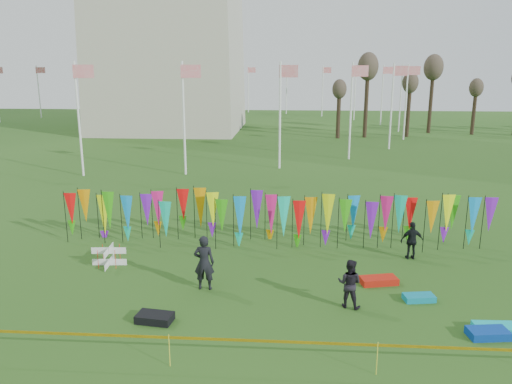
# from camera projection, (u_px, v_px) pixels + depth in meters

# --- Properties ---
(ground) EXTENTS (160.00, 160.00, 0.00)m
(ground) POSITION_uv_depth(u_px,v_px,m) (261.00, 315.00, 15.54)
(ground) COLOR #214914
(ground) RESTS_ON ground
(flagpole_ring) EXTENTS (57.40, 56.16, 8.00)m
(flagpole_ring) POSITION_uv_depth(u_px,v_px,m) (172.00, 98.00, 62.01)
(flagpole_ring) COLOR white
(flagpole_ring) RESTS_ON ground
(banner_row) EXTENTS (18.64, 0.64, 2.26)m
(banner_row) POSITION_uv_depth(u_px,v_px,m) (277.00, 214.00, 21.49)
(banner_row) COLOR black
(banner_row) RESTS_ON ground
(caution_tape_near) EXTENTS (26.00, 0.02, 0.90)m
(caution_tape_near) POSITION_uv_depth(u_px,v_px,m) (245.00, 342.00, 12.54)
(caution_tape_near) COLOR #ECB804
(caution_tape_near) RESTS_ON ground
(box_kite) EXTENTS (0.68, 0.68, 0.76)m
(box_kite) POSITION_uv_depth(u_px,v_px,m) (109.00, 256.00, 19.35)
(box_kite) COLOR red
(box_kite) RESTS_ON ground
(person_left) EXTENTS (0.72, 0.53, 1.94)m
(person_left) POSITION_uv_depth(u_px,v_px,m) (204.00, 263.00, 17.16)
(person_left) COLOR black
(person_left) RESTS_ON ground
(person_mid) EXTENTS (0.90, 0.72, 1.61)m
(person_mid) POSITION_uv_depth(u_px,v_px,m) (349.00, 283.00, 15.90)
(person_mid) COLOR black
(person_mid) RESTS_ON ground
(person_right) EXTENTS (0.94, 0.58, 1.54)m
(person_right) POSITION_uv_depth(u_px,v_px,m) (412.00, 241.00, 19.96)
(person_right) COLOR black
(person_right) RESTS_ON ground
(kite_bag_turquoise) EXTENTS (1.06, 0.65, 0.20)m
(kite_bag_turquoise) POSITION_uv_depth(u_px,v_px,m) (419.00, 298.00, 16.48)
(kite_bag_turquoise) COLOR #0B8AA8
(kite_bag_turquoise) RESTS_ON ground
(kite_bag_blue) EXTENTS (1.19, 0.73, 0.24)m
(kite_bag_blue) POSITION_uv_depth(u_px,v_px,m) (488.00, 333.00, 14.22)
(kite_bag_blue) COLOR #0A3AA3
(kite_bag_blue) RESTS_ON ground
(kite_bag_red) EXTENTS (1.40, 0.87, 0.24)m
(kite_bag_red) POSITION_uv_depth(u_px,v_px,m) (379.00, 280.00, 17.78)
(kite_bag_red) COLOR red
(kite_bag_red) RESTS_ON ground
(kite_bag_black) EXTENTS (1.16, 0.77, 0.25)m
(kite_bag_black) POSITION_uv_depth(u_px,v_px,m) (155.00, 318.00, 15.10)
(kite_bag_black) COLOR black
(kite_bag_black) RESTS_ON ground
(kite_bag_teal) EXTENTS (1.21, 0.61, 0.23)m
(kite_bag_teal) POSITION_uv_depth(u_px,v_px,m) (495.00, 328.00, 14.50)
(kite_bag_teal) COLOR #0EC4C6
(kite_bag_teal) RESTS_ON ground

